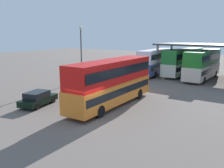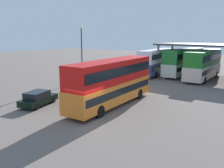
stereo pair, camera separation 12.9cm
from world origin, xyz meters
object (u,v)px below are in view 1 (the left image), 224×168
(parked_hatchback, at_px, (38,98))
(lamppost_tall, at_px, (81,47))
(double_decker_near_canopy, at_px, (157,61))
(double_decker_mid_row, at_px, (184,61))
(double_decker_far_right, at_px, (203,64))
(double_decker_main, at_px, (112,81))

(parked_hatchback, bearing_deg, lamppost_tall, 9.26)
(double_decker_near_canopy, xyz_separation_m, double_decker_mid_row, (3.86, 1.80, 0.06))
(double_decker_far_right, bearing_deg, double_decker_near_canopy, 86.25)
(double_decker_main, bearing_deg, parked_hatchback, 124.04)
(double_decker_main, relative_size, double_decker_mid_row, 0.96)
(double_decker_near_canopy, xyz_separation_m, double_decker_far_right, (7.42, -0.59, 0.08))
(double_decker_mid_row, distance_m, double_decker_far_right, 4.29)
(double_decker_near_canopy, bearing_deg, parked_hatchback, 173.27)
(double_decker_main, distance_m, double_decker_far_right, 18.64)
(parked_hatchback, xyz_separation_m, double_decker_far_right, (8.81, 22.37, 1.63))
(parked_hatchback, height_order, lamppost_tall, lamppost_tall)
(double_decker_main, xyz_separation_m, double_decker_near_canopy, (-4.14, 18.93, -0.08))
(double_decker_far_right, bearing_deg, double_decker_mid_row, 56.91)
(parked_hatchback, bearing_deg, double_decker_mid_row, -25.51)
(double_decker_far_right, distance_m, lamppost_tall, 17.59)
(double_decker_main, xyz_separation_m, parked_hatchback, (-5.53, -4.02, -1.63))
(double_decker_far_right, relative_size, lamppost_tall, 1.38)
(double_decker_near_canopy, bearing_deg, double_decker_main, -170.93)
(double_decker_main, xyz_separation_m, lamppost_tall, (-10.41, 7.58, 2.46))
(parked_hatchback, height_order, double_decker_near_canopy, double_decker_near_canopy)
(double_decker_main, relative_size, lamppost_tall, 1.49)
(parked_hatchback, distance_m, lamppost_tall, 13.23)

